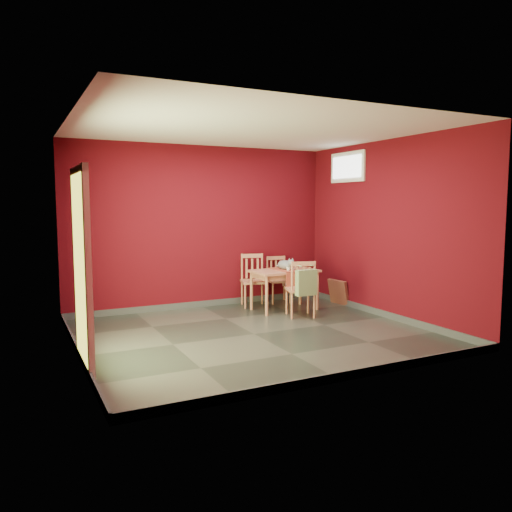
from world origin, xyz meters
name	(u,v)px	position (x,y,z in m)	size (l,w,h in m)	color
ground	(254,334)	(0.00, 0.00, 0.00)	(4.50, 4.50, 0.00)	#2D342D
room_shell	(254,330)	(0.00, 0.00, 0.05)	(4.50, 4.50, 4.50)	#510811
doorway	(81,263)	(-2.23, -0.40, 1.12)	(0.06, 1.01, 2.13)	#B7D838
window	(347,167)	(2.23, 1.00, 2.35)	(0.05, 0.90, 0.50)	white
outlet_plate	(285,283)	(1.60, 1.99, 0.30)	(0.08, 0.01, 0.12)	silver
dining_table	(284,275)	(1.12, 1.16, 0.58)	(1.08, 0.65, 0.66)	#C2785A
table_runner	(288,274)	(1.12, 1.06, 0.62)	(0.31, 0.62, 0.31)	#A94630
chair_far_left	(253,279)	(0.82, 1.70, 0.45)	(0.51, 0.51, 0.89)	#C2785A
chair_far_right	(278,279)	(1.36, 1.80, 0.41)	(0.44, 0.44, 0.81)	#C2785A
chair_near	(301,288)	(1.11, 0.61, 0.45)	(0.51, 0.51, 0.88)	#C2785A
tote_bag	(306,283)	(1.07, 0.40, 0.57)	(0.33, 0.19, 0.45)	#7B945E
cat	(285,263)	(1.16, 1.20, 0.77)	(0.22, 0.43, 0.21)	slate
picture_frame	(338,292)	(2.19, 1.14, 0.21)	(0.19, 0.44, 0.43)	brown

